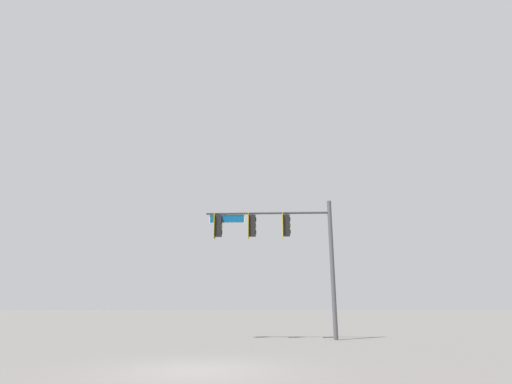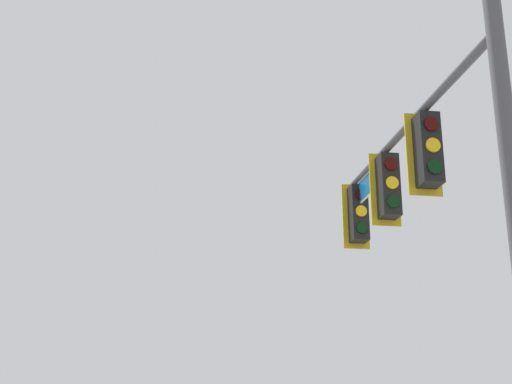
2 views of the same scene
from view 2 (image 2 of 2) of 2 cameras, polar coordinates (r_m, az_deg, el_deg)
name	(u,v)px [view 2 (image 2 of 2)]	position (r m, az deg, el deg)	size (l,w,h in m)	color
signal_pole_near	(422,198)	(10.92, 13.12, -0.49)	(6.43, 1.42, 6.82)	#47474C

